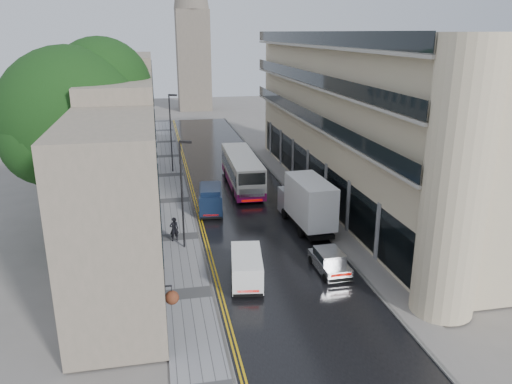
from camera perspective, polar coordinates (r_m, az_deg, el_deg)
name	(u,v)px	position (r m, az deg, el deg)	size (l,w,h in m)	color
road	(241,197)	(44.67, -1.68, -0.59)	(9.00, 85.00, 0.02)	black
left_sidewalk	(175,201)	(44.10, -9.19, -1.00)	(2.70, 85.00, 0.12)	gray
right_sidewalk	(299,193)	(45.83, 4.98, -0.10)	(1.80, 85.00, 0.12)	slate
old_shop_row	(129,130)	(45.08, -14.32, 6.90)	(4.50, 56.00, 12.00)	gray
modern_block	(361,118)	(44.47, 11.91, 8.24)	(8.00, 40.00, 14.00)	beige
tree_near	(75,145)	(35.43, -20.00, 5.07)	(10.56, 10.56, 13.89)	black
tree_far	(99,122)	(48.20, -17.50, 7.59)	(9.24, 9.24, 12.46)	black
cream_bus	(234,181)	(44.19, -2.51, 1.30)	(2.56, 11.26, 3.07)	white
white_lorry	(301,212)	(35.49, 5.20, -2.24)	(2.24, 7.48, 3.93)	white
silver_hatchback	(326,271)	(29.94, 8.00, -8.98)	(1.59, 3.63, 1.36)	#A4A5A8
white_van	(233,280)	(28.23, -2.61, -10.02)	(1.74, 4.06, 1.83)	white
navy_van	(200,205)	(39.43, -6.40, -1.45)	(1.81, 4.51, 2.30)	#0E1B33
pedestrian	(174,229)	(35.34, -9.34, -4.21)	(0.64, 0.42, 1.75)	black
lamp_post_near	(182,196)	(33.27, -8.45, -0.43)	(0.83, 0.18, 7.36)	black
lamp_post_far	(171,134)	(52.37, -9.70, 6.58)	(0.90, 0.20, 8.01)	black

